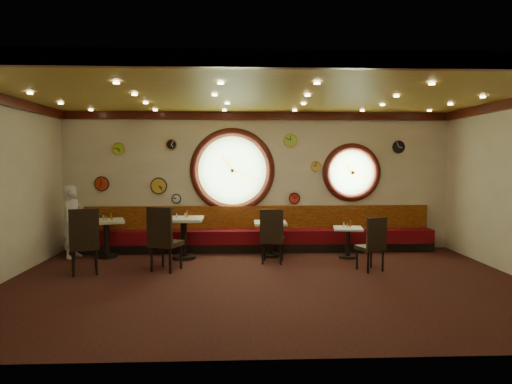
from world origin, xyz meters
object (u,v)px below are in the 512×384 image
object	(u,v)px
table_d	(348,239)
condiment_c_pepper	(274,220)
table_c	(270,235)
table_a	(106,234)
condiment_b_salt	(177,216)
condiment_b_pepper	(185,215)
condiment_a_bottle	(111,216)
condiment_c_bottle	(274,218)
chair_b	(163,235)
condiment_c_salt	(264,219)
condiment_d_bottle	(350,224)
waiter	(73,221)
chair_a	(84,237)
table_b	(184,233)
condiment_a_salt	(104,217)
condiment_d_pepper	(347,225)
chair_c	(272,233)
chair_d	(373,240)
condiment_d_salt	(344,225)
condiment_b_bottle	(187,214)
condiment_a_pepper	(106,218)

from	to	relation	value
table_d	condiment_c_pepper	xyz separation A→B (m)	(-1.58, 0.19, 0.39)
table_c	table_a	bearing A→B (deg)	179.09
condiment_b_salt	condiment_b_pepper	xyz separation A→B (m)	(0.18, 0.01, 0.01)
condiment_a_bottle	condiment_c_bottle	xyz separation A→B (m)	(3.51, -0.02, -0.06)
chair_b	condiment_a_bottle	distance (m)	1.90
condiment_c_salt	condiment_d_bottle	size ratio (longest dim) A/B	0.61
waiter	condiment_c_salt	bearing A→B (deg)	-74.25
condiment_b_salt	condiment_c_pepper	world-z (taller)	condiment_b_salt
table_a	chair_a	distance (m)	1.54
table_b	condiment_c_salt	distance (m)	1.75
table_c	waiter	size ratio (longest dim) A/B	0.48
condiment_a_salt	table_a	bearing A→B (deg)	-13.97
condiment_d_pepper	condiment_c_bottle	distance (m)	1.57
chair_c	condiment_a_bottle	distance (m)	3.51
chair_c	condiment_d_pepper	bearing A→B (deg)	25.87
table_d	condiment_a_bottle	bearing A→B (deg)	176.44
chair_d	condiment_c_salt	bearing A→B (deg)	121.51
condiment_d_bottle	condiment_c_salt	bearing A→B (deg)	173.54
chair_a	condiment_d_bottle	bearing A→B (deg)	-5.11
condiment_d_pepper	condiment_d_bottle	xyz separation A→B (m)	(0.08, 0.07, 0.03)
condiment_b_salt	condiment_b_pepper	world-z (taller)	condiment_b_pepper
table_b	condiment_d_salt	world-z (taller)	table_b
table_b	chair_a	size ratio (longest dim) A/B	1.16
chair_a	condiment_b_salt	bearing A→B (deg)	21.64
table_d	condiment_d_salt	world-z (taller)	condiment_d_salt
chair_d	condiment_a_bottle	distance (m)	5.48
table_a	condiment_d_salt	xyz separation A→B (m)	(5.09, -0.28, 0.20)
table_b	condiment_b_pepper	xyz separation A→B (m)	(0.03, 0.01, 0.38)
condiment_a_bottle	condiment_c_salt	bearing A→B (deg)	-0.92
chair_c	condiment_c_pepper	world-z (taller)	chair_c
chair_b	condiment_d_salt	size ratio (longest dim) A/B	6.61
table_a	condiment_a_bottle	size ratio (longest dim) A/B	5.95
table_b	condiment_a_bottle	bearing A→B (deg)	170.68
chair_b	condiment_b_bottle	world-z (taller)	chair_b
table_c	chair_d	world-z (taller)	chair_d
condiment_a_bottle	condiment_b_bottle	bearing A→B (deg)	-6.12
table_c	chair_b	bearing A→B (deg)	-148.68
condiment_a_bottle	condiment_a_pepper	bearing A→B (deg)	-148.74
condiment_b_bottle	waiter	bearing A→B (deg)	176.57
condiment_d_bottle	table_b	bearing A→B (deg)	179.97
table_a	chair_d	size ratio (longest dim) A/B	1.45
condiment_d_salt	table_b	bearing A→B (deg)	179.25
condiment_a_salt	condiment_c_salt	distance (m)	3.46
chair_a	condiment_a_pepper	size ratio (longest dim) A/B	8.83
chair_a	chair_c	distance (m)	3.56
condiment_a_salt	condiment_b_bottle	distance (m)	1.82
chair_b	condiment_d_bottle	distance (m)	3.97
table_d	chair_c	size ratio (longest dim) A/B	1.00
chair_a	chair_d	bearing A→B (deg)	-18.67
chair_c	condiment_a_pepper	distance (m)	3.59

